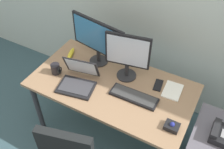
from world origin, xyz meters
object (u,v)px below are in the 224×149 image
monitor_side (127,54)px  banana (71,54)px  laptop (78,80)px  monitor_main (98,39)px  trackball_mouse (172,126)px  coffee_mug (56,69)px  keyboard (134,96)px  cell_phone (158,85)px  paper_notepad (172,91)px  desk_phone (222,134)px

monitor_side → banana: bearing=-179.8°
laptop → banana: 0.42m
monitor_main → trackball_mouse: size_ratio=5.22×
monitor_side → coffee_mug: 0.68m
monitor_main → monitor_side: monitor_main is taller
monitor_main → laptop: bearing=-89.8°
monitor_side → keyboard: bearing=-50.1°
trackball_mouse → cell_phone: trackball_mouse is taller
banana → keyboard: bearing=-14.5°
keyboard → cell_phone: keyboard is taller
cell_phone → banana: 0.92m
laptop → trackball_mouse: (0.88, -0.05, -0.03)m
monitor_main → monitor_side: 0.33m
monitor_main → keyboard: (0.50, -0.26, -0.25)m
laptop → paper_notepad: laptop is taller
banana → paper_notepad: bearing=1.1°
desk_phone → coffee_mug: coffee_mug is taller
paper_notepad → monitor_main: bearing=177.5°
keyboard → cell_phone: bearing=60.5°
laptop → trackball_mouse: laptop is taller
monitor_main → desk_phone: bearing=-11.6°
coffee_mug → banana: 0.28m
trackball_mouse → coffee_mug: coffee_mug is taller
laptop → banana: (-0.29, 0.29, -0.03)m
desk_phone → cell_phone: desk_phone is taller
monitor_main → paper_notepad: 0.80m
laptop → coffee_mug: 0.26m
monitor_side → cell_phone: (0.30, 0.02, -0.25)m
monitor_main → laptop: (0.00, -0.35, -0.21)m
trackball_mouse → paper_notepad: trackball_mouse is taller
paper_notepad → cell_phone: bearing=178.1°
monitor_side → banana: size_ratio=2.36×
coffee_mug → keyboard: bearing=5.2°
desk_phone → monitor_side: 0.96m
keyboard → paper_notepad: (0.26, 0.22, -0.01)m
monitor_side → monitor_main: bearing=171.0°
cell_phone → monitor_main: bearing=168.9°
monitor_side → paper_notepad: (0.43, 0.02, -0.25)m
coffee_mug → paper_notepad: size_ratio=0.47×
monitor_side → coffee_mug: monitor_side is taller
coffee_mug → paper_notepad: bearing=16.0°
cell_phone → banana: bearing=173.1°
keyboard → laptop: bearing=-169.6°
paper_notepad → cell_phone: 0.13m
desk_phone → keyboard: 0.73m
paper_notepad → cell_phone: (-0.13, 0.00, -0.00)m
desk_phone → banana: (-1.52, 0.20, 0.05)m
monitor_side → cell_phone: monitor_side is taller
desk_phone → monitor_side: (-0.90, 0.20, 0.28)m
desk_phone → laptop: bearing=-175.5°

